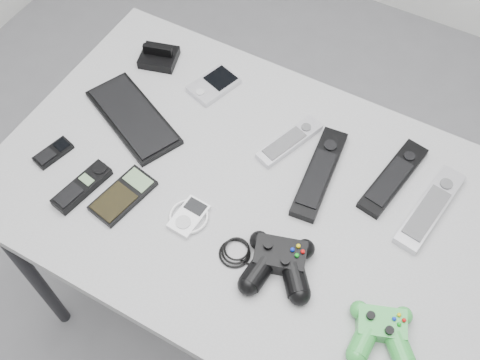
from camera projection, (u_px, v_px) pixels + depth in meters
The scene contains 15 objects.
floor at pixel (255, 333), 1.86m from camera, with size 3.50×3.50×0.00m, color slate.
desk at pixel (251, 205), 1.31m from camera, with size 1.16×0.74×0.78m.
pda_keyboard at pixel (133, 117), 1.36m from camera, with size 0.27×0.12×0.02m, color black.
dock_bracket at pixel (158, 54), 1.45m from camera, with size 0.09×0.08×0.05m, color black.
pda at pixel (214, 85), 1.41m from camera, with size 0.08×0.12×0.02m, color silver.
remote_silver_a at pixel (290, 141), 1.32m from camera, with size 0.04×0.18×0.02m, color silver.
remote_black_a at pixel (320, 173), 1.27m from camera, with size 0.06×0.25×0.03m, color black.
remote_black_b at pixel (393, 177), 1.26m from camera, with size 0.05×0.22×0.02m, color black.
remote_silver_b at pixel (430, 208), 1.22m from camera, with size 0.05×0.24×0.02m, color #BBBAC1.
mobile_phone at pixel (53, 153), 1.30m from camera, with size 0.04×0.09×0.02m, color black.
cordless_handset at pixel (82, 187), 1.25m from camera, with size 0.05×0.14×0.02m, color black.
calculator at pixel (123, 195), 1.24m from camera, with size 0.07×0.15×0.01m, color black.
mp3_player at pixel (189, 216), 1.21m from camera, with size 0.09×0.09×0.02m, color white.
controller_black at pixel (279, 262), 1.13m from camera, with size 0.25×0.16×0.05m, color black, non-canonical shape.
controller_green at pixel (381, 331), 1.06m from camera, with size 0.13×0.14×0.04m, color green, non-canonical shape.
Camera 1 is at (0.24, -0.53, 1.84)m, focal length 42.00 mm.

